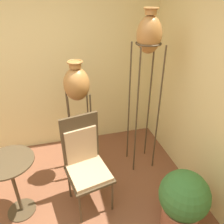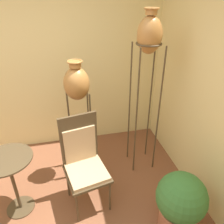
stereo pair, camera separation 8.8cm
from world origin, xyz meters
The scene contains 6 objects.
wall_back centered at (0.00, 1.95, 1.35)m, with size 7.85×0.06×2.70m.
vase_stand_tall centered at (1.43, 1.11, 1.76)m, with size 0.31×0.31×2.10m.
vase_stand_medium centered at (0.60, 1.18, 1.28)m, with size 0.30×0.30×1.57m.
chair centered at (0.58, 0.67, 0.60)m, with size 0.53×0.55×1.10m.
side_table centered at (-0.20, 0.67, 0.55)m, with size 0.52×0.52×0.76m.
potted_plant centered at (1.47, 0.05, 0.39)m, with size 0.51×0.51×0.72m.
Camera 1 is at (0.39, -1.21, 2.25)m, focal length 35.00 mm.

